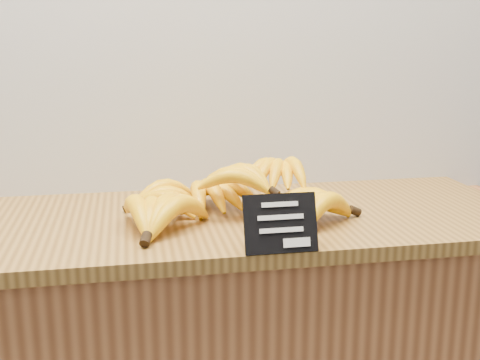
# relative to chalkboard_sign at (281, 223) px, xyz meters

# --- Properties ---
(counter_top) EXTENTS (1.31, 0.54, 0.03)m
(counter_top) POSITION_rel_chalkboard_sign_xyz_m (-0.04, 0.25, -0.07)
(counter_top) COLOR olive
(counter_top) RESTS_ON counter
(chalkboard_sign) EXTENTS (0.14, 0.04, 0.11)m
(chalkboard_sign) POSITION_rel_chalkboard_sign_xyz_m (0.00, 0.00, 0.00)
(chalkboard_sign) COLOR black
(chalkboard_sign) RESTS_ON counter_top
(banana_pile) EXTENTS (0.58, 0.36, 0.12)m
(banana_pile) POSITION_rel_chalkboard_sign_xyz_m (-0.07, 0.23, -0.01)
(banana_pile) COLOR yellow
(banana_pile) RESTS_ON counter_top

